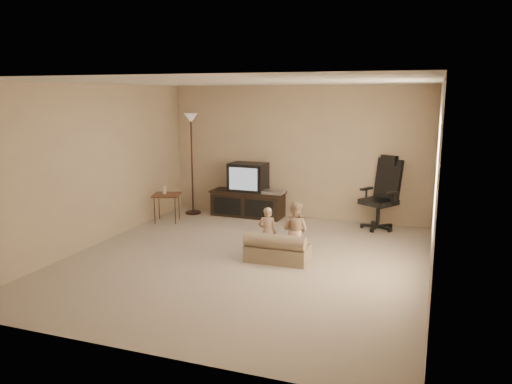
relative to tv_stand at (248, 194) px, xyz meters
The scene contains 9 objects.
floor 2.68m from the tv_stand, 70.43° to the right, with size 5.50×5.50×0.00m, color #B4A28F.
room_shell 2.86m from the tv_stand, 70.43° to the right, with size 5.50×5.50×5.50m.
tv_stand is the anchor object (origin of this frame).
office_chair 2.53m from the tv_stand, ahead, with size 0.82×0.82×1.29m.
side_table 1.57m from the tv_stand, 143.95° to the right, with size 0.60×0.60×0.71m.
floor_lamp 1.51m from the tv_stand, behind, with size 0.31×0.31×1.98m.
child_sofa 2.75m from the tv_stand, 60.81° to the right, with size 0.89×0.51×0.43m.
toddler_left 2.53m from the tv_stand, 63.03° to the right, with size 0.27×0.20×0.75m, color tan.
toddler_right 2.67m from the tv_stand, 54.84° to the right, with size 0.41×0.22×0.84m, color tan.
Camera 1 is at (2.45, -6.36, 2.35)m, focal length 35.00 mm.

